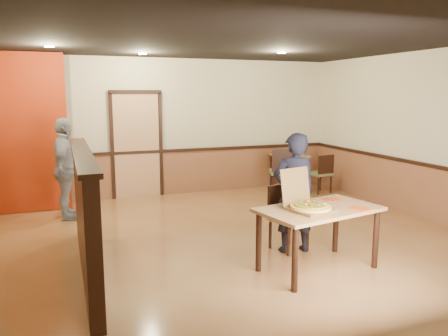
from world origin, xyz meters
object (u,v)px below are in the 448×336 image
object	(u,v)px
pizza_box	(308,205)
side_chair_right	(322,172)
passerby	(66,169)
side_table	(289,162)
main_table	(319,217)
side_chair_left	(283,170)
diner	(294,193)
condiment	(293,151)
diner_chair	(286,214)

from	to	relation	value
pizza_box	side_chair_right	bearing A→B (deg)	40.87
passerby	pizza_box	size ratio (longest dim) A/B	2.83
side_table	pizza_box	world-z (taller)	pizza_box
main_table	side_chair_right	bearing A→B (deg)	45.61
pizza_box	side_chair_left	bearing A→B (deg)	52.15
side_chair_left	side_chair_right	world-z (taller)	side_chair_left
side_table	diner	world-z (taller)	diner
side_chair_left	diner	xyz separation A→B (m)	(-1.36, -2.86, 0.25)
main_table	side_chair_right	size ratio (longest dim) A/B	1.87
diner	condiment	bearing A→B (deg)	-110.86
side_chair_right	condiment	xyz separation A→B (m)	(-0.32, 0.69, 0.38)
diner_chair	condiment	distance (m)	3.98
diner	pizza_box	bearing A→B (deg)	81.35
main_table	condiment	bearing A→B (deg)	53.61
side_chair_left	side_chair_right	xyz separation A→B (m)	(0.93, 0.01, -0.10)
side_chair_right	diner	xyz separation A→B (m)	(-2.29, -2.87, 0.34)
side_chair_right	diner_chair	bearing A→B (deg)	42.27
main_table	side_chair_right	world-z (taller)	side_chair_right
main_table	side_chair_right	distance (m)	4.22
side_chair_left	diner	world-z (taller)	diner
main_table	side_table	world-z (taller)	side_table
diner	passerby	distance (m)	3.87
side_chair_right	side_chair_left	bearing A→B (deg)	-6.72
diner_chair	side_table	xyz separation A→B (m)	(1.87, 3.34, 0.12)
side_chair_right	diner	size ratio (longest dim) A/B	0.52
side_chair_right	condiment	world-z (taller)	condiment
side_table	passerby	xyz separation A→B (m)	(-4.63, -0.80, 0.26)
diner_chair	diner	bearing A→B (deg)	-92.25
side_table	condiment	distance (m)	0.29
side_table	passerby	bearing A→B (deg)	-170.18
diner_chair	side_chair_right	world-z (taller)	diner_chair
diner_chair	pizza_box	bearing A→B (deg)	-116.96
pizza_box	diner_chair	bearing A→B (deg)	64.06
condiment	side_chair_left	bearing A→B (deg)	-131.20
side_chair_left	diner	size ratio (longest dim) A/B	0.63
side_chair_left	passerby	bearing A→B (deg)	22.47
main_table	side_table	distance (m)	4.53
side_table	passerby	world-z (taller)	passerby
side_table	passerby	distance (m)	4.70
side_chair_right	side_table	world-z (taller)	side_chair_right
passerby	main_table	bearing A→B (deg)	-131.66
side_chair_right	diner	world-z (taller)	diner
main_table	side_chair_right	xyz separation A→B (m)	(2.32, 3.52, -0.20)
passerby	diner	bearing A→B (deg)	-125.22
main_table	pizza_box	size ratio (longest dim) A/B	2.57
main_table	side_chair_left	xyz separation A→B (m)	(1.39, 3.51, -0.10)
main_table	diner_chair	world-z (taller)	diner_chair
side_chair_right	pizza_box	distance (m)	4.36
side_table	pizza_box	distance (m)	4.64
side_table	passerby	size ratio (longest dim) A/B	0.46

